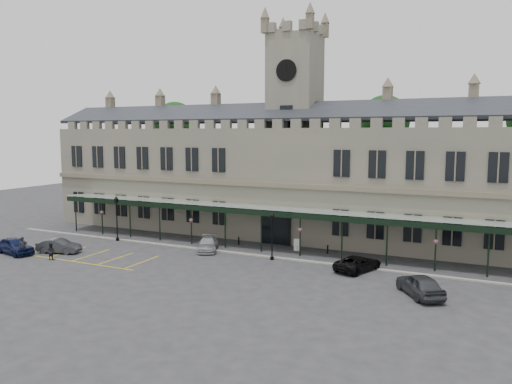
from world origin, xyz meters
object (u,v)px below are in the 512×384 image
at_px(clock_tower, 295,118).
at_px(car_left_a, 15,246).
at_px(lamp_post_mid, 272,232).
at_px(car_left_b, 59,246).
at_px(person_b, 51,251).
at_px(sign_board, 297,245).
at_px(car_taxi, 208,244).
at_px(traffic_cone, 425,281).
at_px(lamp_post_left, 117,214).
at_px(station_building, 294,178).
at_px(person_a, 23,247).
at_px(car_right_a, 420,285).
at_px(car_van, 358,263).

distance_m(clock_tower, car_left_a, 31.27).
relative_size(lamp_post_mid, car_left_b, 1.06).
bearing_deg(clock_tower, person_b, -129.24).
relative_size(sign_board, car_taxi, 0.26).
relative_size(traffic_cone, car_left_b, 0.18).
bearing_deg(lamp_post_left, station_building, 33.65).
bearing_deg(sign_board, car_left_b, -164.28).
bearing_deg(clock_tower, car_left_b, -134.89).
bearing_deg(person_a, car_taxi, -16.82).
xyz_separation_m(sign_board, person_a, (-22.20, -13.33, 0.38)).
bearing_deg(person_a, car_right_a, -44.13).
relative_size(clock_tower, car_van, 5.32).
bearing_deg(lamp_post_mid, sign_board, 78.90).
bearing_deg(person_b, traffic_cone, -177.39).
bearing_deg(person_a, lamp_post_mid, -28.04).
bearing_deg(lamp_post_mid, lamp_post_left, 178.92).
relative_size(car_left_a, car_right_a, 0.98).
relative_size(traffic_cone, car_right_a, 0.16).
height_order(lamp_post_mid, car_taxi, lamp_post_mid).
distance_m(lamp_post_left, car_left_a, 10.30).
height_order(sign_board, person_b, person_b).
distance_m(car_left_b, car_right_a, 33.22).
bearing_deg(traffic_cone, sign_board, 152.96).
bearing_deg(lamp_post_left, car_left_a, -119.04).
relative_size(station_building, traffic_cone, 78.74).
bearing_deg(traffic_cone, car_taxi, 172.25).
bearing_deg(traffic_cone, car_van, 160.83).
xyz_separation_m(lamp_post_mid, person_a, (-21.36, -9.04, -1.65)).
bearing_deg(car_taxi, car_left_a, -176.13).
xyz_separation_m(car_left_b, car_taxi, (12.48, 6.99, -0.03)).
xyz_separation_m(lamp_post_mid, car_van, (7.98, -0.27, -1.97)).
height_order(sign_board, person_a, person_a).
bearing_deg(sign_board, car_van, -44.42).
xyz_separation_m(person_a, person_b, (3.09, 0.46, -0.19)).
distance_m(clock_tower, car_taxi, 17.08).
relative_size(clock_tower, car_taxi, 5.53).
bearing_deg(lamp_post_mid, station_building, 101.05).
bearing_deg(clock_tower, sign_board, -66.36).
distance_m(lamp_post_left, sign_board, 19.64).
bearing_deg(person_b, lamp_post_left, -98.69).
bearing_deg(sign_board, lamp_post_mid, -112.94).
bearing_deg(car_right_a, person_b, -26.81).
bearing_deg(station_building, car_left_b, -135.03).
bearing_deg(sign_board, station_building, 102.08).
xyz_separation_m(traffic_cone, person_a, (-34.99, -6.80, 0.59)).
height_order(clock_tower, lamp_post_left, clock_tower).
bearing_deg(car_left_b, car_taxi, -75.53).
xyz_separation_m(sign_board, person_b, (-19.12, -12.87, 0.20)).
height_order(traffic_cone, car_taxi, car_taxi).
bearing_deg(person_b, car_right_a, 178.05).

